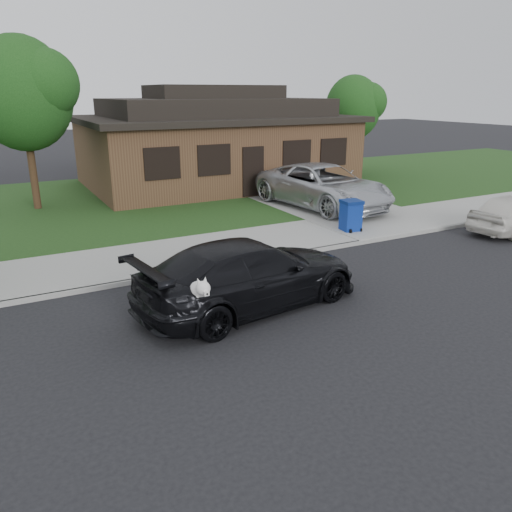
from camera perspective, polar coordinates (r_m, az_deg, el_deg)
ground at (r=10.92m, az=8.06°, el=-6.13°), size 120.00×120.00×0.00m
sidewalk at (r=14.94m, az=-3.20°, el=1.04°), size 60.00×3.00×0.12m
curb at (r=13.66m, az=-0.53°, el=-0.60°), size 60.00×0.12×0.12m
lawn at (r=22.24m, az=-12.02°, el=6.41°), size 60.00×13.00×0.13m
driveway at (r=22.04m, az=5.51°, el=6.63°), size 4.50×13.00×0.14m
sedan at (r=10.71m, az=-0.71°, el=-2.11°), size 5.39×2.82×1.49m
minivan at (r=19.88m, az=7.69°, el=7.93°), size 3.45×6.26×1.66m
recycling_bin at (r=16.63m, az=10.79°, el=4.58°), size 0.70×0.71×1.02m
house at (r=25.14m, az=-4.71°, el=12.85°), size 12.60×8.60×4.65m
tree_0 at (r=20.91m, az=-24.70°, el=16.69°), size 3.78×3.60×6.34m
tree_1 at (r=28.79m, az=11.37°, el=16.39°), size 3.15×3.00×5.25m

